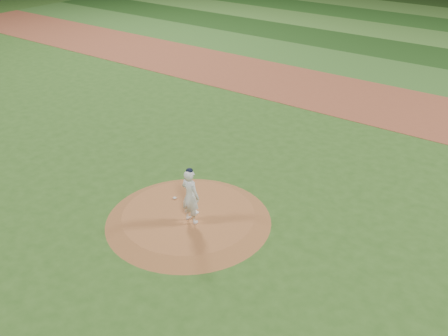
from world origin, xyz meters
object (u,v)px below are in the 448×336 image
(pitching_rubber, at_px, (192,210))
(rosin_bag, at_px, (175,198))
(pitcher_on_mound, at_px, (190,196))
(pitchers_mound, at_px, (189,217))

(pitching_rubber, relative_size, rosin_bag, 4.12)
(pitching_rubber, distance_m, pitcher_on_mound, 1.12)
(rosin_bag, bearing_deg, pitching_rubber, -11.43)
(pitchers_mound, distance_m, pitching_rubber, 0.28)
(pitchers_mound, height_order, rosin_bag, rosin_bag)
(pitchers_mound, xyz_separation_m, pitching_rubber, (-0.04, 0.25, 0.14))
(pitchers_mound, distance_m, pitcher_on_mound, 1.15)
(pitchers_mound, relative_size, pitching_rubber, 10.03)
(rosin_bag, relative_size, pitcher_on_mound, 0.07)
(pitching_rubber, relative_size, pitcher_on_mound, 0.28)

